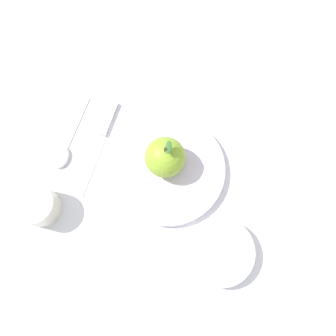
% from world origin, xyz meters
% --- Properties ---
extents(ground_plane, '(2.40, 2.40, 0.00)m').
position_xyz_m(ground_plane, '(0.00, 0.00, 0.00)').
color(ground_plane, silver).
extents(dinner_plate, '(0.23, 0.23, 0.02)m').
position_xyz_m(dinner_plate, '(0.00, -0.02, 0.01)').
color(dinner_plate, silver).
rests_on(dinner_plate, ground_plane).
extents(apple, '(0.08, 0.08, 0.10)m').
position_xyz_m(apple, '(-0.00, -0.01, 0.06)').
color(apple, '#8CB22D').
rests_on(apple, dinner_plate).
extents(side_bowl, '(0.13, 0.13, 0.03)m').
position_xyz_m(side_bowl, '(0.02, -0.21, 0.02)').
color(side_bowl, white).
rests_on(side_bowl, ground_plane).
extents(cup, '(0.08, 0.08, 0.06)m').
position_xyz_m(cup, '(-0.26, 0.01, 0.04)').
color(cup, silver).
rests_on(cup, ground_plane).
extents(knife, '(0.16, 0.17, 0.01)m').
position_xyz_m(knife, '(-0.10, 0.10, 0.00)').
color(knife, silver).
rests_on(knife, ground_plane).
extents(spoon, '(0.13, 0.14, 0.01)m').
position_xyz_m(spoon, '(-0.18, 0.11, 0.01)').
color(spoon, silver).
rests_on(spoon, ground_plane).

